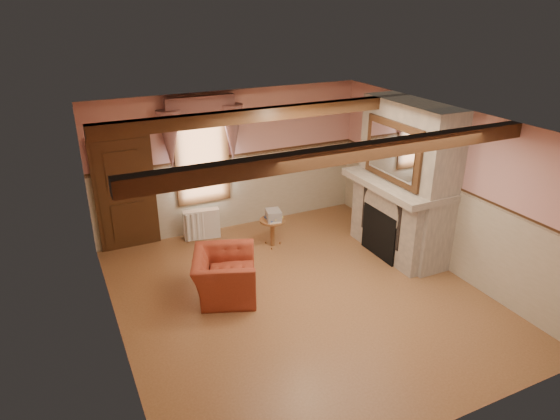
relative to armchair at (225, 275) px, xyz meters
name	(u,v)px	position (x,y,z in m)	size (l,w,h in m)	color
floor	(300,296)	(1.06, -0.57, -0.36)	(5.50, 6.00, 0.01)	brown
ceiling	(303,124)	(1.06, -0.57, 2.44)	(5.50, 6.00, 0.01)	silver
wall_back	(231,161)	(1.06, 2.43, 1.04)	(5.50, 0.02, 2.80)	#CE928F
wall_front	(443,327)	(1.06, -3.57, 1.04)	(5.50, 0.02, 2.80)	#CE928F
wall_left	(110,254)	(-1.69, -0.57, 1.04)	(0.02, 6.00, 2.80)	#CE928F
wall_right	(444,188)	(3.81, -0.57, 1.04)	(0.02, 6.00, 2.80)	#CE928F
wainscot	(301,255)	(1.06, -0.57, 0.39)	(5.50, 6.00, 1.50)	#BCAF97
chair_rail	(302,210)	(1.06, -0.57, 1.14)	(5.50, 6.00, 0.08)	black
firebox	(382,233)	(3.06, 0.03, 0.09)	(0.20, 0.95, 0.90)	black
armchair	(225,275)	(0.00, 0.00, 0.00)	(1.10, 0.96, 0.72)	maroon
side_table	(272,233)	(1.40, 1.23, -0.08)	(0.48, 0.48, 0.55)	brown
book_stack	(273,215)	(1.41, 1.20, 0.29)	(0.26, 0.32, 0.20)	#B7AD8C
radiator	(202,224)	(0.28, 2.13, -0.06)	(0.70, 0.18, 0.60)	silver
bowl	(405,182)	(3.30, -0.14, 1.10)	(0.33, 0.33, 0.08)	brown
mantel_clock	(378,165)	(3.30, 0.65, 1.16)	(0.14, 0.24, 0.20)	black
oil_lamp	(390,169)	(3.30, 0.29, 1.20)	(0.11, 0.11, 0.28)	gold
candle_red	(414,184)	(3.30, -0.39, 1.14)	(0.06, 0.06, 0.16)	#A51424
jar_yellow	(415,185)	(3.30, -0.41, 1.12)	(0.06, 0.06, 0.12)	gold
fireplace	(406,180)	(3.48, 0.03, 1.04)	(0.85, 2.00, 2.80)	gray
mantel	(398,184)	(3.30, 0.03, 1.00)	(1.05, 2.05, 0.12)	gray
overmantel_mirror	(392,152)	(3.12, 0.03, 1.61)	(0.06, 1.44, 1.04)	silver
door	(126,195)	(-1.04, 2.37, 0.69)	(1.10, 0.10, 2.10)	black
window	(202,153)	(0.46, 2.40, 1.29)	(1.06, 0.08, 2.02)	white
window_drapes	(201,123)	(0.46, 2.31, 1.89)	(1.30, 0.14, 1.40)	gray
ceiling_beam_front	(351,153)	(1.06, -1.77, 2.34)	(5.50, 0.18, 0.20)	black
ceiling_beam_back	(268,114)	(1.06, 0.63, 2.34)	(5.50, 0.18, 0.20)	black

